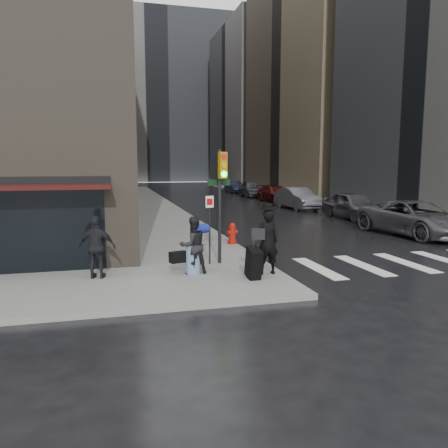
% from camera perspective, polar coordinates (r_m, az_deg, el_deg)
% --- Properties ---
extents(ground, '(140.00, 140.00, 0.00)m').
position_cam_1_polar(ground, '(12.15, -0.71, -7.83)').
color(ground, black).
rests_on(ground, ground).
extents(sidewalk_left, '(4.00, 50.00, 0.15)m').
position_cam_1_polar(sidewalk_left, '(38.60, -10.29, 2.90)').
color(sidewalk_left, slate).
rests_on(sidewalk_left, ground).
extents(sidewalk_right, '(3.00, 50.00, 0.15)m').
position_cam_1_polar(sidewalk_right, '(41.80, 8.53, 3.30)').
color(sidewalk_right, slate).
rests_on(sidewalk_right, ground).
extents(crosswalk, '(8.50, 3.00, 0.01)m').
position_cam_1_polar(crosswalk, '(16.40, 24.82, -4.43)').
color(crosswalk, silver).
rests_on(crosswalk, ground).
extents(bldg_left_far, '(22.00, 20.00, 26.00)m').
position_cam_1_polar(bldg_left_far, '(74.71, -22.96, 14.65)').
color(bldg_left_far, brown).
rests_on(bldg_left_far, ground).
extents(bldg_right_mid, '(22.00, 22.00, 38.00)m').
position_cam_1_polar(bldg_right_mid, '(56.79, 18.24, 23.48)').
color(bldg_right_mid, '#887554').
rests_on(bldg_right_mid, ground).
extents(bldg_right_far, '(22.00, 20.00, 25.00)m').
position_cam_1_polar(bldg_right_far, '(75.66, 8.30, 14.70)').
color(bldg_right_far, slate).
rests_on(bldg_right_far, ground).
extents(bldg_distant, '(40.00, 12.00, 32.00)m').
position_cam_1_polar(bldg_distant, '(90.69, -9.09, 15.74)').
color(bldg_distant, slate).
rests_on(bldg_distant, ground).
extents(man_overcoat, '(1.06, 1.05, 2.05)m').
position_cam_1_polar(man_overcoat, '(12.38, 5.28, -2.75)').
color(man_overcoat, black).
rests_on(man_overcoat, ground).
extents(man_jeans, '(1.21, 0.80, 1.66)m').
position_cam_1_polar(man_jeans, '(12.49, -4.11, -2.79)').
color(man_jeans, black).
rests_on(man_jeans, ground).
extents(man_greycoat, '(1.09, 0.65, 1.74)m').
position_cam_1_polar(man_greycoat, '(12.46, -16.26, -2.94)').
color(man_greycoat, black).
rests_on(man_greycoat, ground).
extents(traffic_light, '(0.87, 0.52, 3.59)m').
position_cam_1_polar(traffic_light, '(13.60, -0.53, 4.40)').
color(traffic_light, black).
rests_on(traffic_light, ground).
extents(fire_hydrant, '(0.48, 0.37, 0.84)m').
position_cam_1_polar(fire_hydrant, '(17.29, 1.08, -1.36)').
color(fire_hydrant, '#9C1309').
rests_on(fire_hydrant, ground).
extents(parked_car_0, '(3.26, 6.05, 1.61)m').
position_cam_1_polar(parked_car_0, '(22.05, 23.72, 0.71)').
color(parked_car_0, '#45454A').
rests_on(parked_car_0, ground).
extents(parked_car_1, '(2.10, 4.93, 1.66)m').
position_cam_1_polar(parked_car_1, '(27.50, 16.47, 2.37)').
color(parked_car_1, '#414045').
rests_on(parked_car_1, ground).
extents(parked_car_2, '(1.99, 4.90, 1.58)m').
position_cam_1_polar(parked_car_2, '(32.70, 9.56, 3.32)').
color(parked_car_2, '#4D4D52').
rests_on(parked_car_2, ground).
extents(parked_car_3, '(2.33, 5.03, 1.42)m').
position_cam_1_polar(parked_car_3, '(38.78, 6.74, 3.94)').
color(parked_car_3, '#3F0E0C').
rests_on(parked_car_3, ground).
extents(parked_car_4, '(2.32, 5.04, 1.67)m').
position_cam_1_polar(parked_car_4, '(44.65, 3.68, 4.63)').
color(parked_car_4, '#3C3B40').
rests_on(parked_car_4, ground).
extents(parked_car_5, '(1.50, 4.20, 1.38)m').
position_cam_1_polar(parked_car_5, '(50.64, 1.35, 4.85)').
color(parked_car_5, black).
rests_on(parked_car_5, ground).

